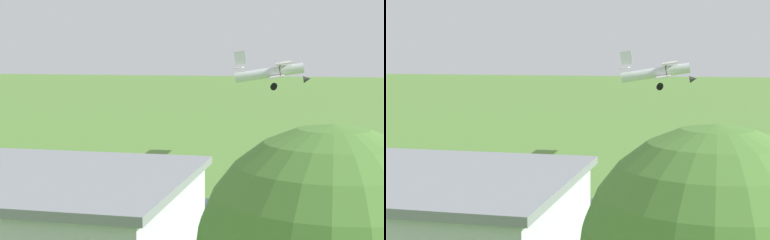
% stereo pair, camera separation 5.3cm
% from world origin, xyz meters
% --- Properties ---
extents(ground_plane, '(400.00, 400.00, 0.00)m').
position_xyz_m(ground_plane, '(0.00, 0.00, 0.00)').
color(ground_plane, '#568438').
extents(biplane, '(7.64, 8.82, 3.85)m').
position_xyz_m(biplane, '(-8.90, -2.64, 8.87)').
color(biplane, silver).
extents(car_white, '(2.07, 4.46, 1.72)m').
position_xyz_m(car_white, '(-7.85, 22.10, 0.88)').
color(car_white, white).
rests_on(car_white, ground_plane).
extents(person_watching_takeoff, '(0.54, 0.54, 1.53)m').
position_xyz_m(person_watching_takeoff, '(-2.65, 21.02, 0.75)').
color(person_watching_takeoff, '#3F3F47').
rests_on(person_watching_takeoff, ground_plane).
extents(person_beside_truck, '(0.40, 0.40, 1.54)m').
position_xyz_m(person_beside_truck, '(7.00, 20.61, 0.76)').
color(person_beside_truck, orange).
rests_on(person_beside_truck, ground_plane).
extents(person_at_fence_line, '(0.53, 0.53, 1.57)m').
position_xyz_m(person_at_fence_line, '(-3.91, 20.38, 0.78)').
color(person_at_fence_line, '#B23333').
rests_on(person_at_fence_line, ground_plane).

